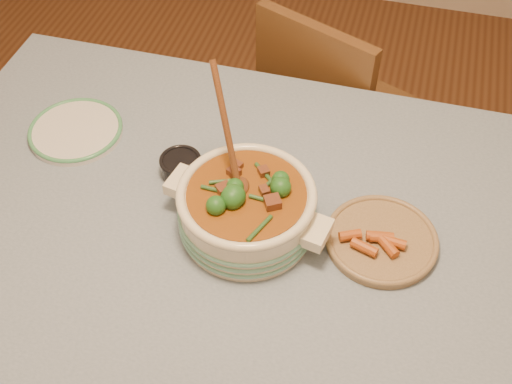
{
  "coord_description": "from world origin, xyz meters",
  "views": [
    {
      "loc": [
        0.26,
        -0.89,
        1.91
      ],
      "look_at": [
        0.02,
        0.0,
        0.86
      ],
      "focal_mm": 45.0,
      "sensor_mm": 36.0,
      "label": 1
    }
  ],
  "objects_px": {
    "dining_table": "(249,245)",
    "fried_plate": "(382,238)",
    "stew_casserole": "(247,206)",
    "chair_far": "(327,108)",
    "condiment_bowl": "(181,165)",
    "white_plate": "(76,130)"
  },
  "relations": [
    {
      "from": "dining_table",
      "to": "fried_plate",
      "type": "bearing_deg",
      "value": 3.4
    },
    {
      "from": "fried_plate",
      "to": "chair_far",
      "type": "relative_size",
      "value": 0.3
    },
    {
      "from": "fried_plate",
      "to": "white_plate",
      "type": "bearing_deg",
      "value": 169.72
    },
    {
      "from": "dining_table",
      "to": "white_plate",
      "type": "height_order",
      "value": "white_plate"
    },
    {
      "from": "fried_plate",
      "to": "dining_table",
      "type": "bearing_deg",
      "value": -176.6
    },
    {
      "from": "stew_casserole",
      "to": "condiment_bowl",
      "type": "distance_m",
      "value": 0.24
    },
    {
      "from": "white_plate",
      "to": "chair_far",
      "type": "distance_m",
      "value": 0.86
    },
    {
      "from": "condiment_bowl",
      "to": "stew_casserole",
      "type": "bearing_deg",
      "value": -30.92
    },
    {
      "from": "dining_table",
      "to": "chair_far",
      "type": "height_order",
      "value": "chair_far"
    },
    {
      "from": "dining_table",
      "to": "fried_plate",
      "type": "distance_m",
      "value": 0.32
    },
    {
      "from": "stew_casserole",
      "to": "chair_far",
      "type": "xyz_separation_m",
      "value": [
        0.06,
        0.76,
        -0.34
      ]
    },
    {
      "from": "condiment_bowl",
      "to": "fried_plate",
      "type": "relative_size",
      "value": 0.43
    },
    {
      "from": "chair_far",
      "to": "dining_table",
      "type": "bearing_deg",
      "value": 108.26
    },
    {
      "from": "stew_casserole",
      "to": "fried_plate",
      "type": "distance_m",
      "value": 0.31
    },
    {
      "from": "fried_plate",
      "to": "condiment_bowl",
      "type": "bearing_deg",
      "value": 170.49
    },
    {
      "from": "dining_table",
      "to": "stew_casserole",
      "type": "distance_m",
      "value": 0.17
    },
    {
      "from": "fried_plate",
      "to": "chair_far",
      "type": "distance_m",
      "value": 0.81
    },
    {
      "from": "stew_casserole",
      "to": "chair_far",
      "type": "distance_m",
      "value": 0.83
    },
    {
      "from": "stew_casserole",
      "to": "fried_plate",
      "type": "bearing_deg",
      "value": 6.77
    },
    {
      "from": "stew_casserole",
      "to": "chair_far",
      "type": "relative_size",
      "value": 0.45
    },
    {
      "from": "white_plate",
      "to": "chair_far",
      "type": "height_order",
      "value": "chair_far"
    },
    {
      "from": "stew_casserole",
      "to": "chair_far",
      "type": "bearing_deg",
      "value": 85.41
    }
  ]
}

